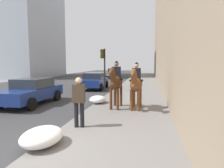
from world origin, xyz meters
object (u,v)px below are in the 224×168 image
at_px(pedestrian_greeting, 79,99).
at_px(traffic_light_near_curb, 103,63).
at_px(car_near_lane, 31,91).
at_px(mounted_horse_far, 136,84).
at_px(mounted_horse_near, 116,82).
at_px(car_mid_lane, 94,80).
at_px(car_far_lane, 114,72).

distance_m(pedestrian_greeting, traffic_light_near_curb, 9.14).
bearing_deg(car_near_lane, pedestrian_greeting, 48.89).
relative_size(mounted_horse_far, car_near_lane, 0.52).
bearing_deg(mounted_horse_near, traffic_light_near_curb, -159.72).
bearing_deg(car_mid_lane, car_far_lane, -177.79).
distance_m(car_mid_lane, traffic_light_near_curb, 2.74).
relative_size(car_mid_lane, traffic_light_near_curb, 1.21).
bearing_deg(mounted_horse_far, car_far_lane, -164.01).
bearing_deg(traffic_light_near_curb, car_far_lane, 7.61).
distance_m(mounted_horse_far, traffic_light_near_curb, 6.68).
relative_size(car_far_lane, traffic_light_near_curb, 1.34).
relative_size(mounted_horse_near, mounted_horse_far, 1.03).
bearing_deg(mounted_horse_far, car_mid_lane, -148.28).
bearing_deg(mounted_horse_near, mounted_horse_far, 89.38).
distance_m(car_near_lane, car_mid_lane, 7.32).
bearing_deg(pedestrian_greeting, car_mid_lane, 3.90).
height_order(car_near_lane, car_far_lane, same).
relative_size(mounted_horse_near, traffic_light_near_curb, 0.67).
xyz_separation_m(mounted_horse_near, pedestrian_greeting, (-3.10, 0.74, -0.30)).
height_order(pedestrian_greeting, car_far_lane, pedestrian_greeting).
relative_size(pedestrian_greeting, car_near_lane, 0.39).
bearing_deg(car_near_lane, mounted_horse_near, 83.63).
xyz_separation_m(mounted_horse_near, traffic_light_near_curb, (5.88, 1.97, 0.91)).
height_order(pedestrian_greeting, traffic_light_near_curb, traffic_light_near_curb).
xyz_separation_m(mounted_horse_far, traffic_light_near_curb, (5.92, 2.94, 0.97)).
bearing_deg(car_mid_lane, traffic_light_near_curb, 33.00).
bearing_deg(car_mid_lane, mounted_horse_far, 26.89).
bearing_deg(car_near_lane, traffic_light_near_curb, 151.83).
bearing_deg(mounted_horse_far, car_near_lane, -93.02).
xyz_separation_m(mounted_horse_far, car_near_lane, (0.64, 5.84, -0.60)).
xyz_separation_m(mounted_horse_near, car_near_lane, (0.60, 4.88, -0.66)).
bearing_deg(mounted_horse_near, car_far_lane, -167.80).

